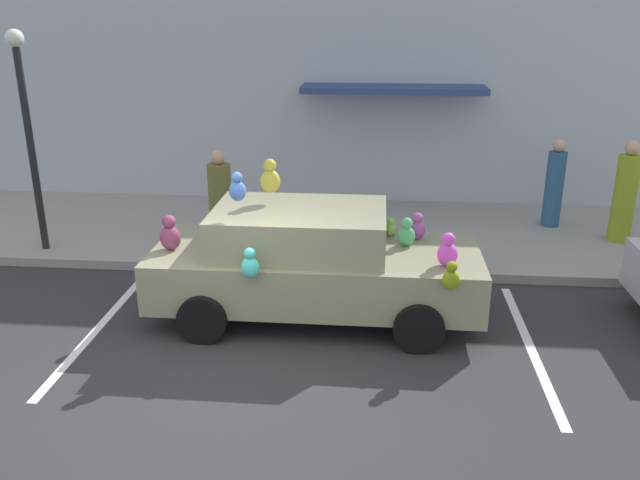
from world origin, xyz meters
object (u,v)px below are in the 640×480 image
Objects in this scene: plush_covered_car at (312,262)px; teddy_bear_on_sidewalk at (295,229)px; pedestrian_walking_past at (220,202)px; pedestrian_near_shopfront at (625,195)px; street_lamp_post at (27,118)px; pedestrian_by_lamp at (554,186)px.

plush_covered_car is 6.20× the size of teddy_bear_on_sidewalk.
teddy_bear_on_sidewalk is 0.43× the size of pedestrian_walking_past.
pedestrian_walking_past reaches higher than teddy_bear_on_sidewalk.
street_lamp_post is at bearing -172.45° from pedestrian_near_shopfront.
pedestrian_walking_past is at bearing -173.56° from pedestrian_near_shopfront.
pedestrian_walking_past is at bearing 176.87° from teddy_bear_on_sidewalk.
street_lamp_post reaches higher than pedestrian_near_shopfront.
pedestrian_walking_past is at bearing 127.50° from plush_covered_car.
plush_covered_car is 2.68× the size of pedestrian_by_lamp.
pedestrian_by_lamp is (-1.01, 0.75, -0.06)m from pedestrian_near_shopfront.
pedestrian_near_shopfront is 1.08× the size of pedestrian_walking_past.
pedestrian_by_lamp is (4.67, 1.61, 0.44)m from teddy_bear_on_sidewalk.
teddy_bear_on_sidewalk is 5.76m from pedestrian_near_shopfront.
pedestrian_walking_past is (-6.98, -0.79, -0.07)m from pedestrian_near_shopfront.
plush_covered_car reaches higher than pedestrian_by_lamp.
street_lamp_post reaches higher than teddy_bear_on_sidewalk.
plush_covered_car is 2.47× the size of pedestrian_near_shopfront.
pedestrian_by_lamp is at bearing 143.22° from pedestrian_near_shopfront.
teddy_bear_on_sidewalk is 0.20× the size of street_lamp_post.
pedestrian_walking_past is at bearing -165.52° from pedestrian_by_lamp.
pedestrian_walking_past is (2.97, 0.53, -1.48)m from street_lamp_post.
pedestrian_near_shopfront reaches higher than pedestrian_walking_past.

